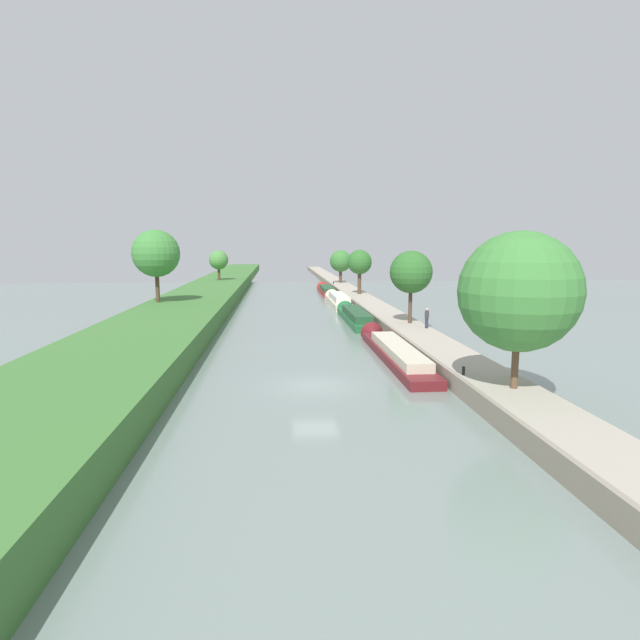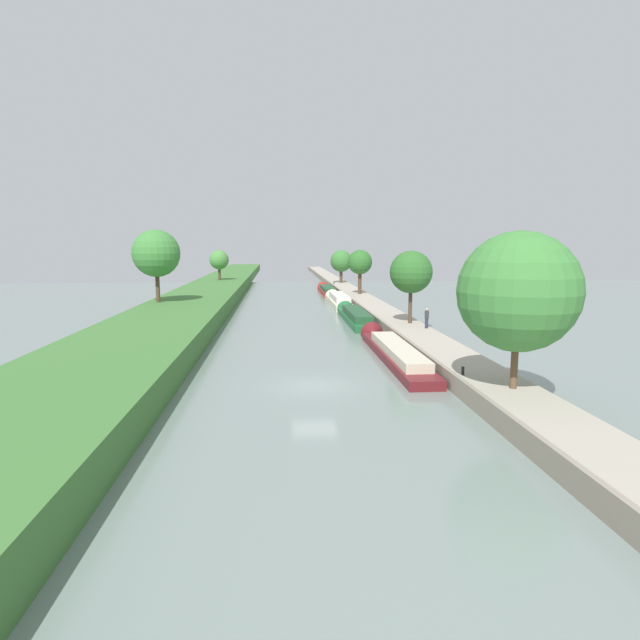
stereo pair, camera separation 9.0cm
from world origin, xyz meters
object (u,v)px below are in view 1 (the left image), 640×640
object	(u,v)px
narrowboat_green	(354,316)
person_walking	(427,318)
mooring_bollard_far	(334,282)
mooring_bollard_near	(463,371)
narrowboat_maroon	(393,350)
narrowboat_red	(326,290)
narrowboat_cream	(338,300)

from	to	relation	value
narrowboat_green	person_walking	size ratio (longest dim) A/B	8.98
narrowboat_green	mooring_bollard_far	distance (m)	37.40
narrowboat_green	mooring_bollard_near	xyz separation A→B (m)	(1.93, -26.13, 0.66)
narrowboat_maroon	narrowboat_red	size ratio (longest dim) A/B	1.13
narrowboat_red	mooring_bollard_near	world-z (taller)	mooring_bollard_near
narrowboat_red	person_walking	distance (m)	42.07
narrowboat_cream	mooring_bollard_far	distance (m)	22.86
narrowboat_maroon	mooring_bollard_far	world-z (taller)	mooring_bollard_far
narrowboat_maroon	mooring_bollard_near	xyz separation A→B (m)	(1.77, -8.90, 0.71)
narrowboat_red	person_walking	size ratio (longest dim) A/B	9.00
narrowboat_cream	person_walking	bearing A→B (deg)	-80.30
mooring_bollard_near	narrowboat_maroon	bearing A→B (deg)	101.24
narrowboat_red	mooring_bollard_far	size ratio (longest dim) A/B	33.21
narrowboat_green	narrowboat_red	xyz separation A→B (m)	(0.05, 30.89, -0.05)
narrowboat_maroon	person_walking	distance (m)	7.69
narrowboat_cream	narrowboat_red	world-z (taller)	narrowboat_cream
person_walking	mooring_bollard_near	world-z (taller)	person_walking
mooring_bollard_near	mooring_bollard_far	world-z (taller)	same
mooring_bollard_near	narrowboat_green	bearing A→B (deg)	94.22
person_walking	narrowboat_maroon	bearing A→B (deg)	-123.75
person_walking	mooring_bollard_far	world-z (taller)	person_walking
narrowboat_red	mooring_bollard_far	xyz separation A→B (m)	(1.87, 6.46, 0.72)
narrowboat_cream	mooring_bollard_near	bearing A→B (deg)	-87.29
mooring_bollard_near	mooring_bollard_far	distance (m)	63.47
narrowboat_cream	narrowboat_red	distance (m)	16.31
narrowboat_maroon	person_walking	xyz separation A→B (m)	(4.20, 6.29, 1.36)
narrowboat_maroon	mooring_bollard_near	distance (m)	9.10
person_walking	mooring_bollard_far	distance (m)	48.35
mooring_bollard_far	narrowboat_red	bearing A→B (deg)	-106.16
mooring_bollard_near	mooring_bollard_far	xyz separation A→B (m)	(0.00, 63.47, 0.00)
person_walking	mooring_bollard_far	size ratio (longest dim) A/B	3.69
narrowboat_maroon	narrowboat_cream	world-z (taller)	narrowboat_cream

